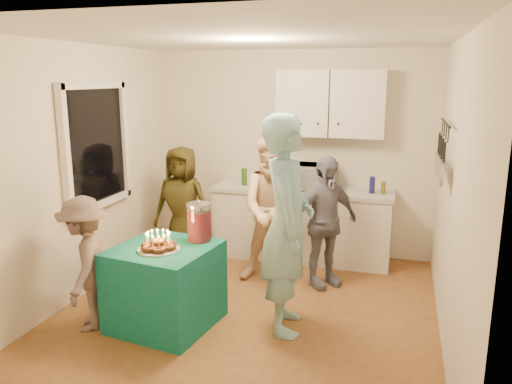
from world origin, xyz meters
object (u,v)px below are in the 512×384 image
(microwave, at_px, (314,177))
(party_table, at_px, (165,286))
(woman_back_right, at_px, (324,222))
(man_birthday, at_px, (287,225))
(counter, at_px, (301,225))
(child_near_left, at_px, (85,264))
(woman_back_left, at_px, (182,205))
(woman_back_center, at_px, (275,210))
(punch_jar, at_px, (199,223))

(microwave, bearing_deg, party_table, -116.74)
(woman_back_right, bearing_deg, man_birthday, -142.88)
(counter, height_order, child_near_left, child_near_left)
(microwave, bearing_deg, woman_back_left, -161.49)
(counter, height_order, microwave, microwave)
(party_table, bearing_deg, woman_back_center, 60.92)
(party_table, height_order, woman_back_right, woman_back_right)
(punch_jar, relative_size, woman_back_center, 0.20)
(woman_back_left, bearing_deg, punch_jar, -58.58)
(man_birthday, bearing_deg, woman_back_left, 38.93)
(woman_back_center, bearing_deg, punch_jar, -127.23)
(man_birthday, height_order, woman_back_left, man_birthday)
(counter, distance_m, man_birthday, 1.93)
(man_birthday, distance_m, woman_back_center, 1.10)
(party_table, bearing_deg, counter, 67.82)
(counter, distance_m, punch_jar, 2.00)
(punch_jar, relative_size, man_birthday, 0.17)
(man_birthday, xyz_separation_m, woman_back_center, (-0.37, 1.03, -0.16))
(punch_jar, xyz_separation_m, woman_back_left, (-0.77, 1.28, -0.20))
(woman_back_right, bearing_deg, microwave, 64.20)
(party_table, distance_m, child_near_left, 0.75)
(man_birthday, bearing_deg, woman_back_center, 7.28)
(party_table, distance_m, woman_back_right, 1.85)
(woman_back_right, xyz_separation_m, child_near_left, (-1.91, -1.57, -0.11))
(punch_jar, xyz_separation_m, woman_back_right, (1.01, 1.05, -0.20))
(punch_jar, height_order, man_birthday, man_birthday)
(microwave, distance_m, party_table, 2.42)
(party_table, xyz_separation_m, woman_back_center, (0.72, 1.29, 0.45))
(woman_back_center, height_order, woman_back_right, woman_back_center)
(woman_back_center, bearing_deg, man_birthday, -82.53)
(woman_back_left, relative_size, woman_back_right, 1.00)
(counter, relative_size, punch_jar, 6.47)
(microwave, relative_size, punch_jar, 1.65)
(party_table, distance_m, woman_back_center, 1.54)
(microwave, bearing_deg, punch_jar, -113.74)
(party_table, relative_size, punch_jar, 2.50)
(man_birthday, bearing_deg, microwave, -9.76)
(microwave, height_order, woman_back_left, woman_back_left)
(microwave, bearing_deg, counter, 178.70)
(man_birthday, distance_m, woman_back_right, 1.10)
(microwave, relative_size, woman_back_right, 0.38)
(man_birthday, xyz_separation_m, child_near_left, (-1.74, -0.52, -0.37))
(microwave, bearing_deg, woman_back_center, -110.46)
(punch_jar, distance_m, child_near_left, 1.08)
(punch_jar, bearing_deg, woman_back_left, 120.94)
(punch_jar, bearing_deg, microwave, 67.56)
(counter, height_order, woman_back_right, woman_back_right)
(man_birthday, height_order, woman_back_right, man_birthday)
(counter, bearing_deg, woman_back_left, -158.33)
(microwave, distance_m, woman_back_center, 0.89)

